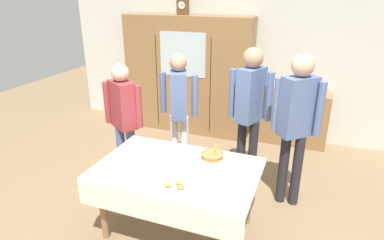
{
  "coord_description": "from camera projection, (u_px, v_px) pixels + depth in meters",
  "views": [
    {
      "loc": [
        1.14,
        -2.78,
        2.37
      ],
      "look_at": [
        0.0,
        0.2,
        1.09
      ],
      "focal_mm": 30.97,
      "sensor_mm": 36.0,
      "label": 1
    }
  ],
  "objects": [
    {
      "name": "wall_cabinet",
      "position": [
        188.0,
        75.0,
        5.64
      ],
      "size": [
        2.17,
        0.46,
        1.97
      ],
      "color": "olive",
      "rests_on": "ground"
    },
    {
      "name": "tea_cup_far_left",
      "position": [
        180.0,
        170.0,
        3.13
      ],
      "size": [
        0.13,
        0.13,
        0.06
      ],
      "color": "white",
      "rests_on": "dining_table"
    },
    {
      "name": "bookshelf_low",
      "position": [
        292.0,
        118.0,
        5.3
      ],
      "size": [
        1.09,
        0.35,
        0.87
      ],
      "color": "olive",
      "rests_on": "ground"
    },
    {
      "name": "person_by_cabinet",
      "position": [
        179.0,
        103.0,
        4.28
      ],
      "size": [
        0.52,
        0.41,
        1.62
      ],
      "color": "silver",
      "rests_on": "ground"
    },
    {
      "name": "spoon_far_right",
      "position": [
        147.0,
        148.0,
        3.61
      ],
      "size": [
        0.12,
        0.02,
        0.01
      ],
      "color": "silver",
      "rests_on": "dining_table"
    },
    {
      "name": "tea_cup_back_edge",
      "position": [
        195.0,
        162.0,
        3.27
      ],
      "size": [
        0.13,
        0.13,
        0.06
      ],
      "color": "silver",
      "rests_on": "dining_table"
    },
    {
      "name": "person_behind_table_right",
      "position": [
        296.0,
        117.0,
        3.55
      ],
      "size": [
        0.52,
        0.39,
        1.76
      ],
      "color": "#232328",
      "rests_on": "ground"
    },
    {
      "name": "mantel_clock",
      "position": [
        183.0,
        7.0,
        5.26
      ],
      "size": [
        0.18,
        0.11,
        0.24
      ],
      "color": "brown",
      "rests_on": "wall_cabinet"
    },
    {
      "name": "pastry_plate",
      "position": [
        175.0,
        188.0,
        2.87
      ],
      "size": [
        0.28,
        0.28,
        0.05
      ],
      "color": "white",
      "rests_on": "dining_table"
    },
    {
      "name": "person_near_right_end",
      "position": [
        123.0,
        114.0,
        4.04
      ],
      "size": [
        0.52,
        0.36,
        1.56
      ],
      "color": "slate",
      "rests_on": "ground"
    },
    {
      "name": "tea_cup_far_right",
      "position": [
        128.0,
        167.0,
        3.17
      ],
      "size": [
        0.13,
        0.13,
        0.06
      ],
      "color": "white",
      "rests_on": "dining_table"
    },
    {
      "name": "spoon_mid_left",
      "position": [
        204.0,
        175.0,
        3.09
      ],
      "size": [
        0.12,
        0.02,
        0.01
      ],
      "color": "silver",
      "rests_on": "dining_table"
    },
    {
      "name": "bread_basket",
      "position": [
        212.0,
        155.0,
        3.39
      ],
      "size": [
        0.24,
        0.24,
        0.16
      ],
      "color": "#9E7542",
      "rests_on": "dining_table"
    },
    {
      "name": "book_stack",
      "position": [
        296.0,
        88.0,
        5.12
      ],
      "size": [
        0.17,
        0.23,
        0.14
      ],
      "color": "#664C7A",
      "rests_on": "bookshelf_low"
    },
    {
      "name": "tea_cup_near_left",
      "position": [
        166.0,
        155.0,
        3.4
      ],
      "size": [
        0.13,
        0.13,
        0.06
      ],
      "color": "silver",
      "rests_on": "dining_table"
    },
    {
      "name": "ground_plane",
      "position": [
        186.0,
        218.0,
        3.67
      ],
      "size": [
        12.0,
        12.0,
        0.0
      ],
      "primitive_type": "plane",
      "color": "#846B4C",
      "rests_on": "ground"
    },
    {
      "name": "dining_table",
      "position": [
        176.0,
        178.0,
        3.23
      ],
      "size": [
        1.57,
        1.02,
        0.74
      ],
      "color": "olive",
      "rests_on": "ground"
    },
    {
      "name": "tea_cup_center",
      "position": [
        163.0,
        172.0,
        3.1
      ],
      "size": [
        0.13,
        0.13,
        0.06
      ],
      "color": "silver",
      "rests_on": "dining_table"
    },
    {
      "name": "tea_cup_mid_left",
      "position": [
        236.0,
        171.0,
        3.11
      ],
      "size": [
        0.13,
        0.13,
        0.06
      ],
      "color": "silver",
      "rests_on": "dining_table"
    },
    {
      "name": "spoon_front_edge",
      "position": [
        148.0,
        167.0,
        3.22
      ],
      "size": [
        0.12,
        0.02,
        0.01
      ],
      "color": "silver",
      "rests_on": "dining_table"
    },
    {
      "name": "person_behind_table_left",
      "position": [
        250.0,
        104.0,
        3.96
      ],
      "size": [
        0.52,
        0.41,
        1.75
      ],
      "color": "#232328",
      "rests_on": "ground"
    },
    {
      "name": "back_wall",
      "position": [
        245.0,
        54.0,
        5.47
      ],
      "size": [
        6.4,
        0.1,
        2.7
      ],
      "primitive_type": "cube",
      "color": "silver",
      "rests_on": "ground"
    }
  ]
}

